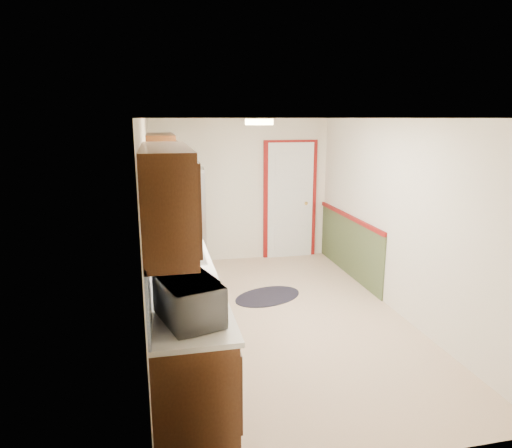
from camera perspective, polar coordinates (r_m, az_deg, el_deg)
name	(u,v)px	position (r m, az deg, el deg)	size (l,w,h in m)	color
room_shell	(280,223)	(5.36, 3.05, 0.14)	(3.20, 5.20, 2.52)	#CAAE8E
kitchen_run	(176,270)	(5.00, -9.94, -5.63)	(0.63, 4.00, 2.20)	#3A1D0D
back_wall_trim	(302,209)	(7.77, 5.79, 1.83)	(1.12, 2.30, 2.08)	maroon
ceiling_fixture	(259,122)	(4.95, 0.41, 12.64)	(0.30, 0.30, 0.06)	#FFD88C
microwave	(189,296)	(3.41, -8.32, -8.89)	(0.57, 0.31, 0.38)	white
refrigerator	(183,221)	(7.27, -9.10, 0.42)	(0.72, 0.71, 1.65)	#B7B7BC
rug	(268,296)	(6.36, 1.48, -9.03)	(0.99, 0.64, 0.01)	black
cooktop	(174,224)	(6.48, -10.22, -0.05)	(0.49, 0.58, 0.02)	black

